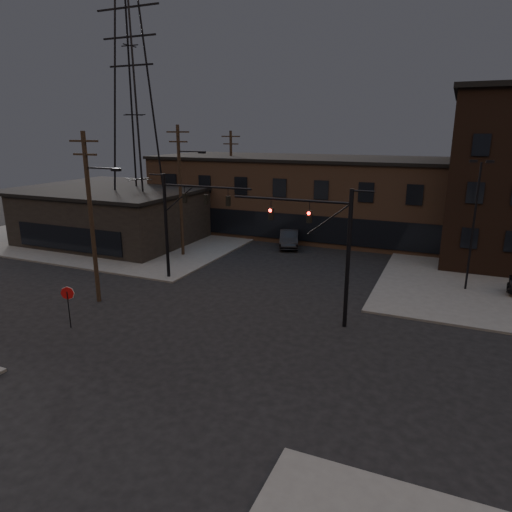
% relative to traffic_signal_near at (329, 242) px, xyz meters
% --- Properties ---
extents(ground, '(140.00, 140.00, 0.00)m').
position_rel_traffic_signal_near_xyz_m(ground, '(-5.36, -4.50, -4.93)').
color(ground, black).
rests_on(ground, ground).
extents(sidewalk_nw, '(30.00, 30.00, 0.15)m').
position_rel_traffic_signal_near_xyz_m(sidewalk_nw, '(-27.36, 17.50, -4.86)').
color(sidewalk_nw, '#474744').
rests_on(sidewalk_nw, ground).
extents(building_row, '(40.00, 12.00, 8.00)m').
position_rel_traffic_signal_near_xyz_m(building_row, '(-5.36, 23.50, -0.93)').
color(building_row, brown).
rests_on(building_row, ground).
extents(building_left, '(16.00, 12.00, 5.00)m').
position_rel_traffic_signal_near_xyz_m(building_left, '(-25.36, 11.50, -2.43)').
color(building_left, black).
rests_on(building_left, ground).
extents(traffic_signal_near, '(7.12, 0.24, 8.00)m').
position_rel_traffic_signal_near_xyz_m(traffic_signal_near, '(0.00, 0.00, 0.00)').
color(traffic_signal_near, black).
rests_on(traffic_signal_near, ground).
extents(traffic_signal_far, '(7.12, 0.24, 8.00)m').
position_rel_traffic_signal_near_xyz_m(traffic_signal_far, '(-12.07, 3.50, 0.08)').
color(traffic_signal_far, black).
rests_on(traffic_signal_far, ground).
extents(stop_sign, '(0.72, 0.33, 2.48)m').
position_rel_traffic_signal_near_xyz_m(stop_sign, '(-13.36, -6.49, -3.09)').
color(stop_sign, black).
rests_on(stop_sign, ground).
extents(utility_pole_near, '(3.70, 0.28, 11.00)m').
position_rel_traffic_signal_near_xyz_m(utility_pole_near, '(-14.79, -2.50, 0.94)').
color(utility_pole_near, black).
rests_on(utility_pole_near, ground).
extents(utility_pole_mid, '(3.70, 0.28, 11.50)m').
position_rel_traffic_signal_near_xyz_m(utility_pole_mid, '(-15.79, 9.50, 1.19)').
color(utility_pole_mid, black).
rests_on(utility_pole_mid, ground).
extents(utility_pole_far, '(2.20, 0.28, 11.00)m').
position_rel_traffic_signal_near_xyz_m(utility_pole_far, '(-16.86, 21.50, 0.85)').
color(utility_pole_far, black).
rests_on(utility_pole_far, ground).
extents(transmission_tower, '(7.00, 7.00, 25.00)m').
position_rel_traffic_signal_near_xyz_m(transmission_tower, '(-23.36, 13.50, 7.57)').
color(transmission_tower, black).
rests_on(transmission_tower, ground).
extents(lot_light_a, '(1.50, 0.28, 9.14)m').
position_rel_traffic_signal_near_xyz_m(lot_light_a, '(7.64, 9.50, 0.58)').
color(lot_light_a, black).
rests_on(lot_light_a, ground).
extents(car_crossing, '(3.28, 5.35, 1.66)m').
position_rel_traffic_signal_near_xyz_m(car_crossing, '(-8.19, 16.64, -4.10)').
color(car_crossing, black).
rests_on(car_crossing, ground).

